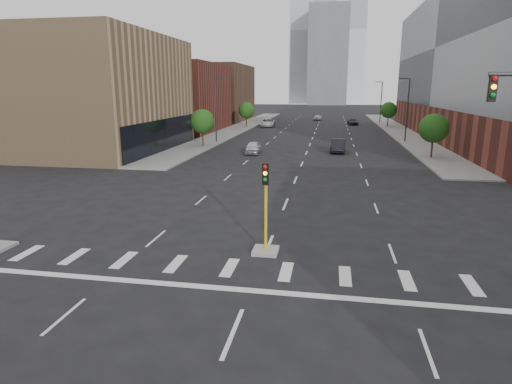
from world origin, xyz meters
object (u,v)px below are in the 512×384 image
(car_near_left, at_px, (253,147))
(car_far_left, at_px, (267,123))
(median_traffic_signal, at_px, (266,234))
(car_deep_right, at_px, (353,122))
(car_distant, at_px, (318,118))
(car_mid_right, at_px, (338,146))

(car_near_left, xyz_separation_m, car_far_left, (-3.62, 36.25, 0.09))
(median_traffic_signal, relative_size, car_deep_right, 0.94)
(car_near_left, distance_m, car_deep_right, 46.28)
(car_near_left, distance_m, car_distant, 56.60)
(car_near_left, relative_size, car_far_left, 0.73)
(car_mid_right, bearing_deg, car_near_left, -161.48)
(median_traffic_signal, xyz_separation_m, car_far_left, (-9.99, 67.76, -0.16))
(car_deep_right, relative_size, car_distant, 1.19)
(car_far_left, xyz_separation_m, car_distant, (9.42, 20.06, -0.14))
(car_far_left, relative_size, car_distant, 1.48)
(car_deep_right, bearing_deg, car_far_left, -160.92)
(car_near_left, height_order, car_far_left, car_far_left)
(car_distant, bearing_deg, car_far_left, -110.66)
(car_far_left, bearing_deg, median_traffic_signal, -84.75)
(car_distant, bearing_deg, median_traffic_signal, -85.13)
(car_distant, bearing_deg, car_deep_right, -52.34)
(median_traffic_signal, distance_m, car_distant, 87.82)
(car_near_left, bearing_deg, car_far_left, 91.99)
(car_far_left, bearing_deg, car_near_left, -87.44)
(median_traffic_signal, relative_size, car_far_left, 0.76)
(car_mid_right, bearing_deg, car_deep_right, 88.11)
(median_traffic_signal, bearing_deg, car_distant, 90.37)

